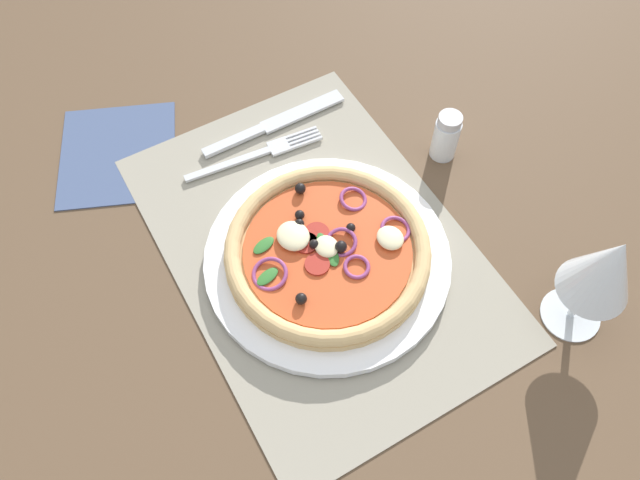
{
  "coord_description": "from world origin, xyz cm",
  "views": [
    {
      "loc": [
        32.81,
        -18.38,
        63.34
      ],
      "look_at": [
        0.71,
        0.0,
        2.52
      ],
      "focal_mm": 35.96,
      "sensor_mm": 36.0,
      "label": 1
    }
  ],
  "objects_px": {
    "plate": "(328,258)",
    "fork": "(262,153)",
    "napkin": "(118,153)",
    "knife": "(276,123)",
    "wine_glass": "(605,271)",
    "pepper_shaker": "(446,136)",
    "pizza": "(328,250)"
  },
  "relations": [
    {
      "from": "fork",
      "to": "napkin",
      "type": "distance_m",
      "value": 0.18
    },
    {
      "from": "fork",
      "to": "pepper_shaker",
      "type": "relative_size",
      "value": 2.7
    },
    {
      "from": "plate",
      "to": "knife",
      "type": "distance_m",
      "value": 0.21
    },
    {
      "from": "wine_glass",
      "to": "napkin",
      "type": "height_order",
      "value": "wine_glass"
    },
    {
      "from": "pepper_shaker",
      "to": "wine_glass",
      "type": "bearing_deg",
      "value": -2.24
    },
    {
      "from": "pizza",
      "to": "fork",
      "type": "distance_m",
      "value": 0.17
    },
    {
      "from": "plate",
      "to": "pizza",
      "type": "height_order",
      "value": "pizza"
    },
    {
      "from": "pizza",
      "to": "knife",
      "type": "distance_m",
      "value": 0.21
    },
    {
      "from": "pizza",
      "to": "wine_glass",
      "type": "height_order",
      "value": "wine_glass"
    },
    {
      "from": "pizza",
      "to": "fork",
      "type": "bearing_deg",
      "value": 178.32
    },
    {
      "from": "knife",
      "to": "pepper_shaker",
      "type": "relative_size",
      "value": 2.99
    },
    {
      "from": "plate",
      "to": "fork",
      "type": "height_order",
      "value": "plate"
    },
    {
      "from": "knife",
      "to": "napkin",
      "type": "relative_size",
      "value": 1.26
    },
    {
      "from": "pizza",
      "to": "knife",
      "type": "bearing_deg",
      "value": 168.28
    },
    {
      "from": "fork",
      "to": "knife",
      "type": "xyz_separation_m",
      "value": [
        -0.03,
        0.04,
        0.0
      ]
    },
    {
      "from": "knife",
      "to": "wine_glass",
      "type": "xyz_separation_m",
      "value": [
        0.4,
        0.15,
        0.09
      ]
    },
    {
      "from": "napkin",
      "to": "pepper_shaker",
      "type": "xyz_separation_m",
      "value": [
        0.2,
        0.36,
        0.03
      ]
    },
    {
      "from": "plate",
      "to": "pizza",
      "type": "relative_size",
      "value": 1.21
    },
    {
      "from": "fork",
      "to": "knife",
      "type": "distance_m",
      "value": 0.05
    },
    {
      "from": "wine_glass",
      "to": "pepper_shaker",
      "type": "xyz_separation_m",
      "value": [
        -0.25,
        0.01,
        -0.07
      ]
    },
    {
      "from": "plate",
      "to": "pizza",
      "type": "bearing_deg",
      "value": 163.69
    },
    {
      "from": "plate",
      "to": "fork",
      "type": "relative_size",
      "value": 1.53
    },
    {
      "from": "wine_glass",
      "to": "pizza",
      "type": "bearing_deg",
      "value": -133.94
    },
    {
      "from": "pepper_shaker",
      "to": "knife",
      "type": "bearing_deg",
      "value": -131.71
    },
    {
      "from": "pizza",
      "to": "napkin",
      "type": "relative_size",
      "value": 1.44
    },
    {
      "from": "fork",
      "to": "knife",
      "type": "relative_size",
      "value": 0.9
    },
    {
      "from": "pizza",
      "to": "pepper_shaker",
      "type": "relative_size",
      "value": 3.4
    },
    {
      "from": "plate",
      "to": "pepper_shaker",
      "type": "bearing_deg",
      "value": 107.63
    },
    {
      "from": "napkin",
      "to": "pepper_shaker",
      "type": "distance_m",
      "value": 0.41
    },
    {
      "from": "pizza",
      "to": "pepper_shaker",
      "type": "xyz_separation_m",
      "value": [
        -0.06,
        0.2,
        0.01
      ]
    },
    {
      "from": "fork",
      "to": "knife",
      "type": "height_order",
      "value": "knife"
    },
    {
      "from": "plate",
      "to": "fork",
      "type": "distance_m",
      "value": 0.17
    }
  ]
}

